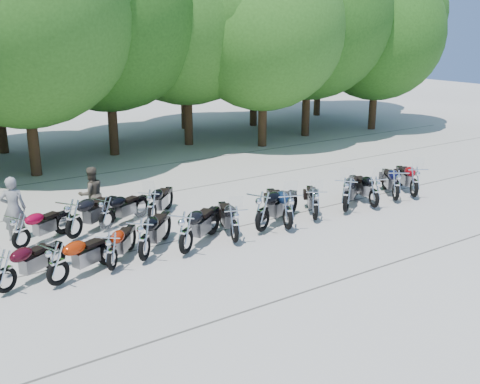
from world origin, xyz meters
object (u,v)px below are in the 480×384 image
motorcycle_7 (288,210)px  motorcycle_16 (152,205)px  motorcycle_5 (234,223)px  rider_1 (92,194)px  motorcycle_13 (20,230)px  motorcycle_11 (396,184)px  motorcycle_1 (57,263)px  motorcycle_8 (315,204)px  motorcycle_0 (5,270)px  motorcycle_14 (73,218)px  motorcycle_6 (263,211)px  motorcycle_3 (144,238)px  motorcycle_4 (186,232)px  motorcycle_2 (112,250)px  motorcycle_10 (374,191)px  motorcycle_12 (415,181)px  rider_0 (13,209)px  motorcycle_9 (347,194)px  motorcycle_15 (106,212)px

motorcycle_7 → motorcycle_16: motorcycle_7 is taller
motorcycle_5 → rider_1: 4.92m
motorcycle_13 → motorcycle_11: bearing=-129.3°
motorcycle_1 → motorcycle_8: motorcycle_1 is taller
motorcycle_0 → motorcycle_14: 3.41m
motorcycle_6 → motorcycle_11: bearing=-115.9°
motorcycle_7 → motorcycle_6: bearing=1.2°
motorcycle_3 → motorcycle_7: bearing=-138.8°
motorcycle_1 → motorcycle_16: (3.68, 2.75, -0.00)m
motorcycle_4 → motorcycle_5: bearing=-126.2°
motorcycle_5 → motorcycle_11: (6.79, 0.18, 0.02)m
motorcycle_11 → motorcycle_0: bearing=34.9°
motorcycle_2 → motorcycle_10: size_ratio=0.92×
motorcycle_1 → motorcycle_5: motorcycle_1 is taller
motorcycle_6 → motorcycle_16: (-2.38, 2.50, -0.09)m
motorcycle_14 → motorcycle_13: bearing=54.1°
motorcycle_8 → motorcycle_2: bearing=34.7°
motorcycle_7 → motorcycle_14: size_ratio=0.99×
motorcycle_7 → motorcycle_12: size_ratio=1.04×
motorcycle_10 → rider_0: (-10.61, 3.70, 0.31)m
motorcycle_1 → motorcycle_13: motorcycle_1 is taller
motorcycle_4 → motorcycle_9: size_ratio=1.01×
motorcycle_10 → motorcycle_4: bearing=20.7°
motorcycle_0 → motorcycle_1: bearing=-135.3°
motorcycle_3 → motorcycle_2: bearing=50.0°
motorcycle_5 → rider_1: rider_1 is taller
motorcycle_7 → motorcycle_11: size_ratio=1.06×
motorcycle_15 → motorcycle_8: bearing=-140.8°
motorcycle_4 → rider_1: rider_1 is taller
motorcycle_5 → motorcycle_8: motorcycle_5 is taller
motorcycle_11 → rider_0: size_ratio=1.21×
motorcycle_8 → motorcycle_0: bearing=33.5°
motorcycle_5 → motorcycle_13: 5.81m
motorcycle_1 → rider_0: 3.76m
motorcycle_2 → rider_0: rider_0 is taller
motorcycle_2 → motorcycle_14: 2.63m
motorcycle_3 → motorcycle_15: (0.04, 2.77, -0.07)m
motorcycle_3 → rider_0: size_ratio=1.26×
motorcycle_0 → motorcycle_3: motorcycle_3 is taller
motorcycle_2 → rider_0: size_ratio=1.09×
motorcycle_8 → rider_1: rider_1 is taller
motorcycle_6 → motorcycle_16: motorcycle_6 is taller
motorcycle_0 → motorcycle_16: (4.78, 2.46, 0.02)m
motorcycle_3 → rider_0: 4.27m
motorcycle_11 → motorcycle_16: bearing=17.6°
motorcycle_0 → motorcycle_14: (2.36, 2.46, 0.08)m
motorcycle_4 → motorcycle_14: 3.46m
motorcycle_5 → motorcycle_12: (7.63, 0.09, 0.03)m
motorcycle_16 → rider_1: 1.99m
motorcycle_4 → motorcycle_9: (6.00, 0.20, -0.01)m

